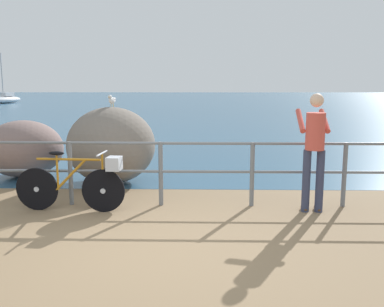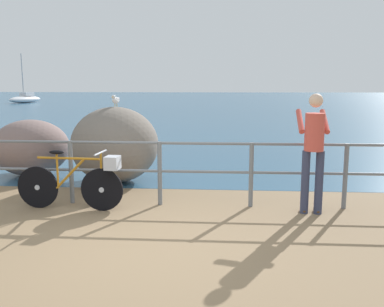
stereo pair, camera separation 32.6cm
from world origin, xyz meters
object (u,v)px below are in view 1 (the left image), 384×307
Objects in this scene: breakwater_boulder_left at (24,149)px; seagull at (112,100)px; sailboat at (5,99)px; person_at_railing at (314,147)px; bicycle at (79,181)px; breakwater_boulder_main at (111,145)px.

seagull reaches higher than breakwater_boulder_left.
person_at_railing is at bearing 44.81° from sailboat.
breakwater_boulder_main reaches higher than bicycle.
sailboat is (-15.97, 33.18, -0.16)m from breakwater_boulder_left.
breakwater_boulder_left is at bearing 39.49° from sailboat.
seagull is at bearing -13.60° from breakwater_boulder_left.
sailboat is at bearing 117.99° from breakwater_boulder_main.
sailboat reaches higher than breakwater_boulder_main.
person_at_railing is 0.36× the size of sailboat.
person_at_railing is 3.90m from seagull.
person_at_railing is (3.52, 0.08, 0.53)m from bicycle.
person_at_railing is 5.85m from breakwater_boulder_left.
bicycle is 3.56m from person_at_railing.
breakwater_boulder_main reaches higher than breakwater_boulder_left.
person_at_railing is 5.23× the size of seagull.
seagull is at bearing 64.72° from person_at_railing.
bicycle is 2.23m from seagull.
breakwater_boulder_main is at bearing -51.69° from seagull.
seagull is at bearing 32.50° from breakwater_boulder_main.
sailboat is (-21.33, 35.48, -0.57)m from person_at_railing.
sailboat reaches higher than person_at_railing.
breakwater_boulder_main is at bearing 65.24° from person_at_railing.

